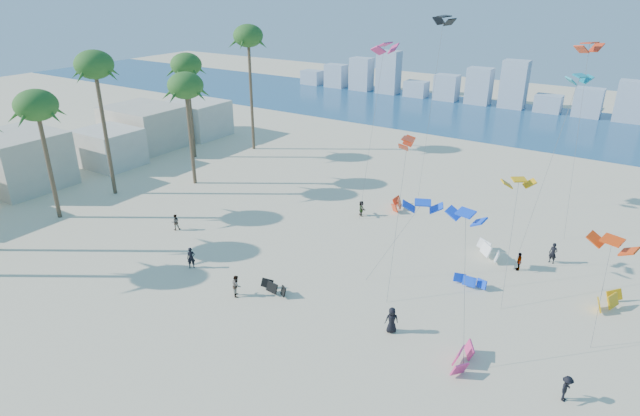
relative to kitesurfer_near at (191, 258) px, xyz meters
The scene contains 10 objects.
ground 10.18m from the kitesurfer_near, 62.21° to the right, with size 220.00×220.00×0.00m, color beige.
ocean 63.21m from the kitesurfer_near, 85.71° to the left, with size 220.00×220.00×0.00m, color navy.
kitesurfer_near is the anchor object (origin of this frame).
kitesurfer_mid 5.85m from the kitesurfer_near, 10.81° to the right, with size 0.79×0.62×1.63m, color gray.
kitesurfers_far 16.96m from the kitesurfer_near, 27.45° to the left, with size 35.08×16.91×1.82m.
grounded_kites 21.31m from the kitesurfer_near, 28.47° to the left, with size 23.67×22.80×1.01m.
flying_kites 27.17m from the kitesurfer_near, 42.63° to the left, with size 32.37×29.63×18.59m.
palm_row 21.92m from the kitesurfer_near, 157.61° to the left, with size 10.89×44.80×16.26m.
beachfront_buildings 31.34m from the kitesurfer_near, 157.76° to the left, with size 11.50×43.00×6.00m.
distant_skyline 73.14m from the kitesurfer_near, 87.22° to the left, with size 85.00×3.00×8.40m.
Camera 1 is at (24.11, -16.47, 21.26)m, focal length 29.61 mm.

